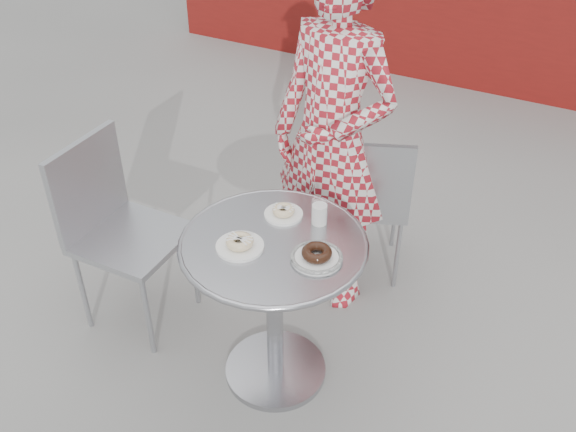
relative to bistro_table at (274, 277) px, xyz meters
The scene contains 9 objects.
ground 0.60m from the bistro_table, 89.61° to the right, with size 60.00×60.00×0.00m, color #9C9A94.
bistro_table is the anchor object (origin of this frame).
chair_far 0.98m from the bistro_table, 86.91° to the left, with size 0.55×0.56×0.89m.
chair_left 0.86m from the bistro_table, behind, with size 0.48×0.47×0.97m.
seated_person 0.75m from the bistro_table, 94.65° to the left, with size 0.66×0.43×1.81m, color maroon.
plate_far 0.28m from the bistro_table, 105.82° to the left, with size 0.17×0.17×0.04m.
plate_near 0.25m from the bistro_table, 135.85° to the right, with size 0.19×0.19×0.05m.
plate_checker 0.29m from the bistro_table, ahead, with size 0.21×0.21×0.05m.
milk_cup 0.33m from the bistro_table, 61.74° to the left, with size 0.07×0.07×0.11m.
Camera 1 is at (1.01, -1.76, 2.39)m, focal length 40.00 mm.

